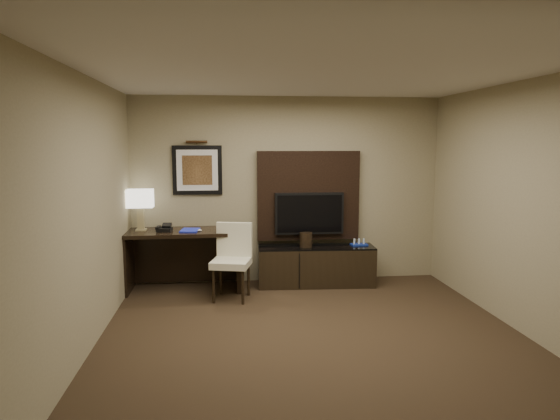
{
  "coord_description": "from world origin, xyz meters",
  "views": [
    {
      "loc": [
        -0.91,
        -4.73,
        2.04
      ],
      "look_at": [
        -0.19,
        1.8,
        1.15
      ],
      "focal_mm": 32.0,
      "sensor_mm": 36.0,
      "label": 1
    }
  ],
  "objects": [
    {
      "name": "minibar_tray",
      "position": [
        1.0,
        2.16,
        0.61
      ],
      "size": [
        0.25,
        0.16,
        0.09
      ],
      "primitive_type": null,
      "rotation": [
        0.0,
        0.0,
        0.06
      ],
      "color": "navy",
      "rests_on": "credenza"
    },
    {
      "name": "credenza",
      "position": [
        0.38,
        2.15,
        0.28
      ],
      "size": [
        1.68,
        0.55,
        0.57
      ],
      "primitive_type": "cube",
      "rotation": [
        0.0,
        0.0,
        -0.05
      ],
      "color": "black",
      "rests_on": "floor"
    },
    {
      "name": "picture_light",
      "position": [
        -1.3,
        2.44,
        2.05
      ],
      "size": [
        0.04,
        0.04,
        0.3
      ],
      "primitive_type": "cylinder",
      "color": "#422915",
      "rests_on": "wall_back"
    },
    {
      "name": "wall_back",
      "position": [
        0.0,
        2.5,
        1.35
      ],
      "size": [
        4.5,
        0.01,
        2.7
      ],
      "primitive_type": "cube",
      "color": "gray",
      "rests_on": "floor"
    },
    {
      "name": "book",
      "position": [
        -1.41,
        2.08,
        0.94
      ],
      "size": [
        0.15,
        0.07,
        0.2
      ],
      "primitive_type": "imported",
      "rotation": [
        0.0,
        0.0,
        0.35
      ],
      "color": "tan",
      "rests_on": "desk"
    },
    {
      "name": "blue_folder",
      "position": [
        -1.4,
        2.09,
        0.85
      ],
      "size": [
        0.28,
        0.34,
        0.02
      ],
      "primitive_type": "cube",
      "rotation": [
        0.0,
        0.0,
        -0.13
      ],
      "color": "#1B28B4",
      "rests_on": "desk"
    },
    {
      "name": "tv_wall_panel",
      "position": [
        0.3,
        2.44,
        1.27
      ],
      "size": [
        1.5,
        0.12,
        1.3
      ],
      "primitive_type": "cube",
      "color": "black",
      "rests_on": "wall_back"
    },
    {
      "name": "ceiling",
      "position": [
        0.0,
        0.0,
        2.7
      ],
      "size": [
        4.5,
        5.0,
        0.01
      ],
      "primitive_type": "cube",
      "color": "silver",
      "rests_on": "wall_back"
    },
    {
      "name": "ice_bucket",
      "position": [
        0.22,
        2.14,
        0.67
      ],
      "size": [
        0.23,
        0.23,
        0.2
      ],
      "primitive_type": "cylinder",
      "rotation": [
        0.0,
        0.0,
        -0.32
      ],
      "color": "black",
      "rests_on": "credenza"
    },
    {
      "name": "table_lamp",
      "position": [
        -2.07,
        2.2,
        1.11
      ],
      "size": [
        0.38,
        0.28,
        0.55
      ],
      "primitive_type": null,
      "rotation": [
        0.0,
        0.0,
        -0.27
      ],
      "color": "tan",
      "rests_on": "desk"
    },
    {
      "name": "desk",
      "position": [
        -1.49,
        2.15,
        0.42
      ],
      "size": [
        1.58,
        0.7,
        0.84
      ],
      "primitive_type": "cube",
      "rotation": [
        0.0,
        0.0,
        0.02
      ],
      "color": "black",
      "rests_on": "floor"
    },
    {
      "name": "wall_right",
      "position": [
        2.25,
        0.0,
        1.35
      ],
      "size": [
        0.01,
        5.0,
        2.7
      ],
      "primitive_type": "cube",
      "color": "gray",
      "rests_on": "floor"
    },
    {
      "name": "floor",
      "position": [
        0.0,
        0.0,
        -0.01
      ],
      "size": [
        4.5,
        5.0,
        0.01
      ],
      "primitive_type": "cube",
      "color": "#2E2115",
      "rests_on": "ground"
    },
    {
      "name": "wall_left",
      "position": [
        -2.25,
        0.0,
        1.35
      ],
      "size": [
        0.01,
        5.0,
        2.7
      ],
      "primitive_type": "cube",
      "color": "gray",
      "rests_on": "floor"
    },
    {
      "name": "wall_front",
      "position": [
        0.0,
        -2.5,
        1.35
      ],
      "size": [
        4.5,
        0.01,
        2.7
      ],
      "primitive_type": "cube",
      "color": "gray",
      "rests_on": "floor"
    },
    {
      "name": "tv",
      "position": [
        0.3,
        2.34,
        1.02
      ],
      "size": [
        1.0,
        0.08,
        0.6
      ],
      "primitive_type": "cube",
      "color": "black",
      "rests_on": "tv_wall_panel"
    },
    {
      "name": "desk_phone",
      "position": [
        -1.74,
        2.09,
        0.89
      ],
      "size": [
        0.21,
        0.19,
        0.1
      ],
      "primitive_type": null,
      "rotation": [
        0.0,
        0.0,
        -0.1
      ],
      "color": "black",
      "rests_on": "desk"
    },
    {
      "name": "desk_chair",
      "position": [
        -0.85,
        1.63,
        0.5
      ],
      "size": [
        0.59,
        0.65,
        0.99
      ],
      "primitive_type": null,
      "rotation": [
        0.0,
        0.0,
        -0.24
      ],
      "color": "#EBE6C4",
      "rests_on": "floor"
    },
    {
      "name": "artwork",
      "position": [
        -1.3,
        2.48,
        1.65
      ],
      "size": [
        0.7,
        0.04,
        0.7
      ],
      "primitive_type": "cube",
      "color": "black",
      "rests_on": "wall_back"
    }
  ]
}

